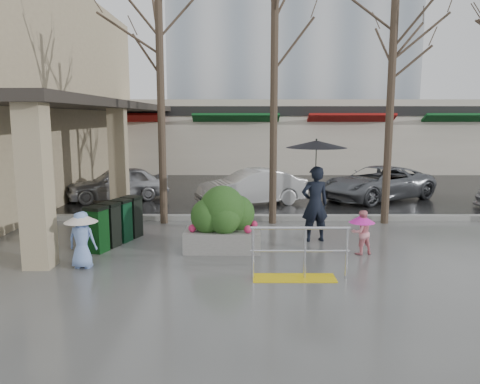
{
  "coord_description": "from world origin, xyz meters",
  "views": [
    {
      "loc": [
        0.27,
        -9.87,
        3.09
      ],
      "look_at": [
        0.25,
        1.26,
        1.3
      ],
      "focal_mm": 35.0,
      "sensor_mm": 36.0,
      "label": 1
    }
  ],
  "objects_px": {
    "news_boxes": "(115,223)",
    "car_c": "(377,183)",
    "tree_west": "(159,44)",
    "car_b": "(252,187)",
    "child_blue": "(82,234)",
    "handrail": "(298,260)",
    "tree_mideast": "(393,53)",
    "child_pink": "(362,229)",
    "car_a": "(118,183)",
    "tree_midwest": "(275,39)",
    "planter": "(223,220)",
    "woman": "(315,180)"
  },
  "relations": [
    {
      "from": "woman",
      "to": "car_a",
      "type": "relative_size",
      "value": 0.69
    },
    {
      "from": "tree_west",
      "to": "car_c",
      "type": "bearing_deg",
      "value": 28.0
    },
    {
      "from": "tree_mideast",
      "to": "tree_midwest",
      "type": "bearing_deg",
      "value": 180.0
    },
    {
      "from": "tree_west",
      "to": "car_b",
      "type": "height_order",
      "value": "tree_west"
    },
    {
      "from": "handrail",
      "to": "tree_mideast",
      "type": "distance_m",
      "value": 7.28
    },
    {
      "from": "woman",
      "to": "news_boxes",
      "type": "distance_m",
      "value": 5.04
    },
    {
      "from": "news_boxes",
      "to": "car_b",
      "type": "relative_size",
      "value": 0.51
    },
    {
      "from": "handrail",
      "to": "news_boxes",
      "type": "distance_m",
      "value": 4.87
    },
    {
      "from": "handrail",
      "to": "child_pink",
      "type": "distance_m",
      "value": 2.33
    },
    {
      "from": "child_blue",
      "to": "car_a",
      "type": "height_order",
      "value": "car_a"
    },
    {
      "from": "child_pink",
      "to": "planter",
      "type": "relative_size",
      "value": 0.57
    },
    {
      "from": "news_boxes",
      "to": "tree_west",
      "type": "bearing_deg",
      "value": 89.91
    },
    {
      "from": "tree_midwest",
      "to": "news_boxes",
      "type": "distance_m",
      "value": 6.59
    },
    {
      "from": "news_boxes",
      "to": "car_a",
      "type": "relative_size",
      "value": 0.52
    },
    {
      "from": "child_blue",
      "to": "planter",
      "type": "bearing_deg",
      "value": -148.26
    },
    {
      "from": "child_blue",
      "to": "car_a",
      "type": "distance_m",
      "value": 8.13
    },
    {
      "from": "tree_mideast",
      "to": "handrail",
      "type": "bearing_deg",
      "value": -123.19
    },
    {
      "from": "tree_mideast",
      "to": "car_c",
      "type": "xyz_separation_m",
      "value": [
        0.9,
        3.93,
        -4.23
      ]
    },
    {
      "from": "woman",
      "to": "child_blue",
      "type": "bearing_deg",
      "value": 11.78
    },
    {
      "from": "tree_midwest",
      "to": "woman",
      "type": "relative_size",
      "value": 2.72
    },
    {
      "from": "child_blue",
      "to": "handrail",
      "type": "bearing_deg",
      "value": 178.97
    },
    {
      "from": "tree_midwest",
      "to": "child_blue",
      "type": "distance_m",
      "value": 7.44
    },
    {
      "from": "planter",
      "to": "woman",
      "type": "bearing_deg",
      "value": 20.66
    },
    {
      "from": "child_pink",
      "to": "car_c",
      "type": "xyz_separation_m",
      "value": [
        2.4,
        7.09,
        0.04
      ]
    },
    {
      "from": "tree_west",
      "to": "news_boxes",
      "type": "relative_size",
      "value": 3.51
    },
    {
      "from": "woman",
      "to": "child_pink",
      "type": "xyz_separation_m",
      "value": [
        0.89,
        -1.15,
        -0.97
      ]
    },
    {
      "from": "news_boxes",
      "to": "car_c",
      "type": "height_order",
      "value": "car_c"
    },
    {
      "from": "handrail",
      "to": "news_boxes",
      "type": "relative_size",
      "value": 0.98
    },
    {
      "from": "planter",
      "to": "tree_mideast",
      "type": "bearing_deg",
      "value": 31.63
    },
    {
      "from": "tree_mideast",
      "to": "child_pink",
      "type": "distance_m",
      "value": 5.52
    },
    {
      "from": "planter",
      "to": "car_a",
      "type": "height_order",
      "value": "planter"
    },
    {
      "from": "news_boxes",
      "to": "car_a",
      "type": "distance_m",
      "value": 6.35
    },
    {
      "from": "handrail",
      "to": "planter",
      "type": "bearing_deg",
      "value": 127.97
    },
    {
      "from": "tree_mideast",
      "to": "car_c",
      "type": "distance_m",
      "value": 5.85
    },
    {
      "from": "tree_west",
      "to": "car_a",
      "type": "xyz_separation_m",
      "value": [
        -2.35,
        3.87,
        -4.45
      ]
    },
    {
      "from": "tree_midwest",
      "to": "woman",
      "type": "height_order",
      "value": "tree_midwest"
    },
    {
      "from": "tree_midwest",
      "to": "car_c",
      "type": "distance_m",
      "value": 7.37
    },
    {
      "from": "tree_west",
      "to": "planter",
      "type": "height_order",
      "value": "tree_west"
    },
    {
      "from": "car_b",
      "to": "car_c",
      "type": "bearing_deg",
      "value": 81.66
    },
    {
      "from": "car_b",
      "to": "woman",
      "type": "bearing_deg",
      "value": -3.88
    },
    {
      "from": "tree_west",
      "to": "tree_midwest",
      "type": "distance_m",
      "value": 3.2
    },
    {
      "from": "handrail",
      "to": "news_boxes",
      "type": "xyz_separation_m",
      "value": [
        -4.17,
        2.51,
        0.16
      ]
    },
    {
      "from": "handrail",
      "to": "child_pink",
      "type": "relative_size",
      "value": 1.87
    },
    {
      "from": "car_a",
      "to": "handrail",
      "type": "bearing_deg",
      "value": 12.11
    },
    {
      "from": "handrail",
      "to": "tree_west",
      "type": "xyz_separation_m",
      "value": [
        -3.36,
        4.8,
        4.71
      ]
    },
    {
      "from": "woman",
      "to": "child_pink",
      "type": "bearing_deg",
      "value": 116.74
    },
    {
      "from": "child_pink",
      "to": "car_a",
      "type": "height_order",
      "value": "car_a"
    },
    {
      "from": "planter",
      "to": "car_a",
      "type": "distance_m",
      "value": 7.94
    },
    {
      "from": "child_blue",
      "to": "car_c",
      "type": "distance_m",
      "value": 11.66
    },
    {
      "from": "child_pink",
      "to": "child_blue",
      "type": "height_order",
      "value": "child_blue"
    }
  ]
}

